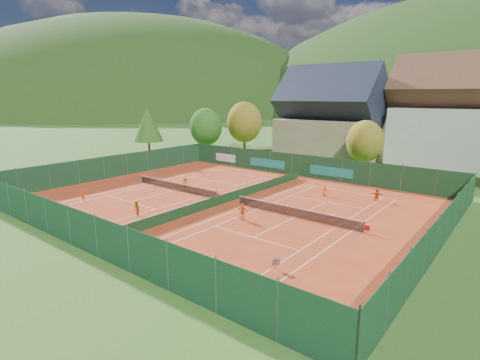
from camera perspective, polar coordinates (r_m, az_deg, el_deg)
name	(u,v)px	position (r m, az deg, el deg)	size (l,w,h in m)	color
ground	(228,202)	(39.13, -1.82, -3.39)	(600.00, 600.00, 0.00)	#2E591B
clay_pad	(228,202)	(39.12, -1.82, -3.36)	(40.00, 32.00, 0.01)	#A23217
court_markings_left	(176,190)	(44.53, -9.72, -1.53)	(11.03, 23.83, 0.00)	white
court_markings_right	(295,217)	(34.72, 8.37, -5.59)	(11.03, 23.83, 0.00)	white
tennis_net_left	(177,186)	(44.30, -9.61, -0.94)	(13.30, 0.10, 1.02)	#59595B
tennis_net_right	(297,212)	(34.50, 8.62, -4.86)	(13.30, 0.10, 1.02)	#59595B
court_divider	(228,197)	(38.99, -1.83, -2.66)	(0.03, 28.80, 1.00)	#13361A
fence_north	(301,166)	(51.92, 9.24, 2.17)	(40.00, 0.10, 3.00)	#163C20
fence_south	(82,231)	(28.96, -22.89, -7.16)	(40.00, 0.04, 3.00)	#153B23
fence_west	(116,166)	(53.59, -18.41, 2.04)	(0.04, 32.00, 3.00)	#153B21
fence_east	(443,230)	(30.52, 28.50, -6.75)	(0.09, 32.00, 3.00)	#14391F
chalet	(330,121)	(64.85, 13.57, 8.67)	(16.20, 12.00, 16.00)	tan
hotel_block_a	(467,120)	(65.29, 31.36, 7.87)	(21.60, 11.00, 17.25)	silver
tree_west_front	(206,127)	(67.40, -5.22, 8.06)	(5.72, 5.72, 8.69)	#433018
tree_west_mid	(244,122)	(69.29, 0.67, 8.80)	(6.44, 6.44, 9.78)	#4E331C
tree_west_back	(245,116)	(79.23, 0.78, 9.78)	(5.60, 5.60, 10.00)	#432E18
tree_center	(365,141)	(54.22, 18.50, 5.60)	(5.01, 5.01, 7.60)	#442E18
tree_west_side	(148,124)	(66.42, -13.85, 8.26)	(5.04, 5.04, 9.00)	#462A19
ball_hopper	(276,262)	(24.33, 5.53, -12.38)	(0.34, 0.34, 0.80)	slate
loose_ball_0	(135,193)	(44.00, -15.66, -1.97)	(0.07, 0.07, 0.07)	#CCD833
loose_ball_1	(211,248)	(27.64, -4.50, -10.36)	(0.07, 0.07, 0.07)	#CCD833
loose_ball_2	(252,202)	(39.10, 1.84, -3.33)	(0.07, 0.07, 0.07)	#CCD833
loose_ball_3	(257,182)	(48.19, 2.67, -0.24)	(0.07, 0.07, 0.07)	#CCD833
player_left_near	(83,195)	(42.84, -22.86, -2.11)	(0.45, 0.29, 1.22)	#EA5114
player_left_mid	(137,209)	(35.75, -15.49, -4.22)	(0.69, 0.54, 1.41)	#CA5E11
player_left_far	(185,184)	(44.20, -8.31, -0.56)	(1.01, 0.58, 1.56)	#D65713
player_right_near	(242,212)	(33.33, 0.35, -4.84)	(0.92, 0.38, 1.58)	orange
player_right_far_a	(325,191)	(42.27, 12.77, -1.59)	(0.60, 0.39, 1.23)	#ED5515
player_right_far_b	(377,195)	(41.75, 20.13, -2.16)	(1.25, 0.40, 1.35)	#D84313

